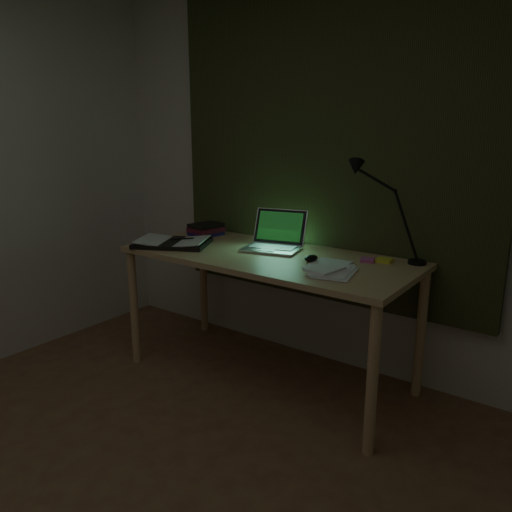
{
  "coord_description": "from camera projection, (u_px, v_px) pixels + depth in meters",
  "views": [
    {
      "loc": [
        1.52,
        -0.84,
        1.53
      ],
      "look_at": [
        -0.13,
        1.41,
        0.82
      ],
      "focal_mm": 35.0,
      "sensor_mm": 36.0,
      "label": 1
    }
  ],
  "objects": [
    {
      "name": "wall_back",
      "position": [
        327.0,
        175.0,
        3.16
      ],
      "size": [
        3.5,
        0.0,
        2.5
      ],
      "primitive_type": "cube",
      "color": "silver",
      "rests_on": "ground"
    },
    {
      "name": "curtain",
      "position": [
        325.0,
        143.0,
        3.08
      ],
      "size": [
        2.2,
        0.06,
        2.0
      ],
      "primitive_type": "cube",
      "color": "#2F371B",
      "rests_on": "wall_back"
    },
    {
      "name": "desk",
      "position": [
        267.0,
        317.0,
        3.08
      ],
      "size": [
        1.77,
        0.77,
        0.81
      ],
      "primitive_type": null,
      "color": "tan",
      "rests_on": "floor"
    },
    {
      "name": "laptop",
      "position": [
        271.0,
        231.0,
        3.04
      ],
      "size": [
        0.42,
        0.45,
        0.24
      ],
      "primitive_type": null,
      "rotation": [
        0.0,
        0.0,
        0.24
      ],
      "color": "silver",
      "rests_on": "desk"
    },
    {
      "name": "open_textbook",
      "position": [
        173.0,
        242.0,
        3.21
      ],
      "size": [
        0.55,
        0.49,
        0.04
      ],
      "primitive_type": null,
      "rotation": [
        0.0,
        0.0,
        0.46
      ],
      "color": "silver",
      "rests_on": "desk"
    },
    {
      "name": "book_stack",
      "position": [
        206.0,
        229.0,
        3.51
      ],
      "size": [
        0.22,
        0.25,
        0.09
      ],
      "primitive_type": null,
      "rotation": [
        0.0,
        0.0,
        -0.23
      ],
      "color": "silver",
      "rests_on": "desk"
    },
    {
      "name": "loose_papers",
      "position": [
        319.0,
        268.0,
        2.66
      ],
      "size": [
        0.32,
        0.34,
        0.02
      ],
      "primitive_type": null,
      "rotation": [
        0.0,
        0.0,
        -0.02
      ],
      "color": "white",
      "rests_on": "desk"
    },
    {
      "name": "mouse",
      "position": [
        311.0,
        258.0,
        2.82
      ],
      "size": [
        0.07,
        0.1,
        0.04
      ],
      "primitive_type": "ellipsoid",
      "rotation": [
        0.0,
        0.0,
        -0.12
      ],
      "color": "black",
      "rests_on": "desk"
    },
    {
      "name": "sticky_yellow",
      "position": [
        384.0,
        260.0,
        2.81
      ],
      "size": [
        0.09,
        0.09,
        0.02
      ],
      "primitive_type": "cube",
      "rotation": [
        0.0,
        0.0,
        0.1
      ],
      "color": "yellow",
      "rests_on": "desk"
    },
    {
      "name": "sticky_pink",
      "position": [
        367.0,
        260.0,
        2.82
      ],
      "size": [
        0.1,
        0.1,
        0.02
      ],
      "primitive_type": "cube",
      "rotation": [
        0.0,
        0.0,
        0.32
      ],
      "color": "#CE509B",
      "rests_on": "desk"
    },
    {
      "name": "desk_lamp",
      "position": [
        421.0,
        216.0,
        2.7
      ],
      "size": [
        0.41,
        0.35,
        0.54
      ],
      "primitive_type": null,
      "rotation": [
        0.0,
        0.0,
        -0.23
      ],
      "color": "black",
      "rests_on": "desk"
    }
  ]
}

